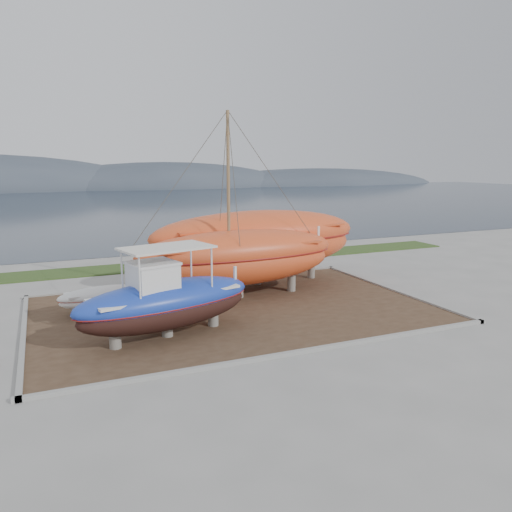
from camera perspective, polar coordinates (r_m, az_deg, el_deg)
name	(u,v)px	position (r m, az deg, el deg)	size (l,w,h in m)	color
ground	(270,337)	(20.27, 1.65, -9.18)	(140.00, 140.00, 0.00)	gray
dirt_patch	(235,309)	(23.76, -2.45, -6.10)	(18.00, 12.00, 0.06)	#422D1E
curb_frame	(235,308)	(23.75, -2.45, -6.00)	(18.60, 12.60, 0.15)	gray
grass_strip	(174,264)	(34.43, -9.33, -0.94)	(44.00, 3.00, 0.08)	#284219
sea	(93,204)	(87.90, -18.14, 5.64)	(260.00, 100.00, 0.04)	#192432
mountain_ridge	(72,189)	(142.66, -20.30, 7.24)	(200.00, 36.00, 20.00)	#333D49
blue_caique	(166,292)	(19.92, -10.23, -4.11)	(7.47, 2.33, 3.60)	#1C3BAE
white_dinghy	(100,300)	(24.23, -17.36, -4.77)	(3.84, 1.44, 1.15)	silver
orange_sailboat	(239,207)	(24.88, -2.00, 5.61)	(10.63, 3.13, 9.26)	#D34A20
orange_bare_hull	(258,249)	(28.04, 0.17, 0.84)	(12.43, 3.73, 4.07)	#D34A20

